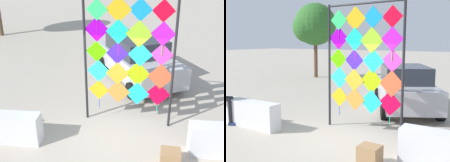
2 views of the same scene
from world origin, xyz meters
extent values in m
plane|color=#ADA393|center=(0.00, 0.00, 0.00)|extent=(120.00, 120.00, 0.00)
cylinder|color=#232328|center=(-0.89, 1.06, 1.82)|extent=(0.07, 0.07, 3.63)
cylinder|color=#232328|center=(1.46, 0.84, 1.82)|extent=(0.07, 0.07, 3.63)
cube|color=yellow|center=(-0.53, 1.05, 0.93)|extent=(0.59, 0.07, 0.59)
cylinder|color=blue|center=(-0.53, 1.06, 0.49)|extent=(0.02, 0.02, 0.28)
cube|color=orange|center=(0.03, 0.97, 0.93)|extent=(0.66, 0.07, 0.67)
cube|color=#1BD0EC|center=(0.55, 0.94, 0.92)|extent=(0.67, 0.07, 0.67)
cube|color=#ED0535|center=(1.12, 0.89, 0.95)|extent=(0.68, 0.08, 0.68)
cylinder|color=#16E5BA|center=(1.12, 0.90, 0.48)|extent=(0.02, 0.02, 0.26)
cube|color=#26F6C3|center=(-0.53, 1.04, 1.51)|extent=(0.64, 0.07, 0.64)
cylinder|color=#E51649|center=(-0.53, 1.05, 1.01)|extent=(0.02, 0.02, 0.34)
cube|color=gold|center=(0.00, 0.97, 1.48)|extent=(0.65, 0.07, 0.65)
cube|color=#9EEA0C|center=(0.55, 0.95, 1.50)|extent=(0.69, 0.08, 0.69)
cube|color=#EC542F|center=(1.16, 0.87, 1.48)|extent=(0.71, 0.08, 0.71)
cube|color=#4DE705|center=(-0.57, 1.05, 2.07)|extent=(0.59, 0.07, 0.59)
cube|color=#3E1ED1|center=(-0.01, 0.99, 2.05)|extent=(0.61, 0.07, 0.61)
cube|color=#1CD9DE|center=(0.59, 0.93, 2.05)|extent=(0.65, 0.07, 0.65)
cylinder|color=red|center=(0.60, 0.94, 1.56)|extent=(0.02, 0.02, 0.33)
cube|color=#EF38B5|center=(1.15, 0.89, 2.08)|extent=(0.60, 0.07, 0.60)
cube|color=#9E05E3|center=(-0.56, 1.05, 2.66)|extent=(0.66, 0.07, 0.67)
cylinder|color=#57E516|center=(-0.56, 1.06, 2.19)|extent=(0.02, 0.02, 0.28)
cube|color=#14D9BF|center=(0.01, 0.97, 2.64)|extent=(0.65, 0.07, 0.65)
cylinder|color=red|center=(0.01, 0.98, 2.16)|extent=(0.02, 0.02, 0.31)
cube|color=#96D426|center=(0.55, 0.92, 2.60)|extent=(0.71, 0.08, 0.71)
cube|color=#C518DE|center=(1.14, 0.86, 2.64)|extent=(0.63, 0.07, 0.63)
cylinder|color=#30E516|center=(1.14, 0.87, 2.20)|extent=(0.02, 0.02, 0.24)
cube|color=#2FEB6F|center=(-0.54, 1.02, 3.18)|extent=(0.56, 0.06, 0.56)
cylinder|color=#E5169F|center=(-0.54, 1.03, 2.74)|extent=(0.02, 0.02, 0.31)
cube|color=gold|center=(0.01, 0.99, 3.19)|extent=(0.68, 0.08, 0.68)
cylinder|color=blue|center=(0.01, 1.00, 2.66)|extent=(0.02, 0.02, 0.38)
cube|color=#1190DB|center=(0.56, 0.94, 3.21)|extent=(0.60, 0.07, 0.60)
cylinder|color=orange|center=(0.56, 0.95, 2.80)|extent=(0.02, 0.02, 0.22)
cube|color=#F90624|center=(1.12, 0.89, 3.20)|extent=(0.58, 0.07, 0.58)
cylinder|color=#16E5CC|center=(1.12, 0.90, 2.77)|extent=(0.02, 0.02, 0.27)
cube|color=#B7B7BC|center=(0.49, 4.16, 0.66)|extent=(3.58, 4.61, 0.76)
cube|color=#282D38|center=(0.42, 4.29, 1.34)|extent=(2.52, 2.85, 0.61)
cylinder|color=black|center=(1.96, 3.30, 0.28)|extent=(0.46, 0.60, 0.57)
cylinder|color=black|center=(0.35, 2.46, 0.28)|extent=(0.46, 0.60, 0.57)
cylinder|color=black|center=(0.63, 5.86, 0.28)|extent=(0.46, 0.60, 0.57)
cylinder|color=black|center=(-0.98, 5.02, 0.28)|extent=(0.46, 0.60, 0.57)
cube|color=#9E754C|center=(1.37, -0.90, 0.22)|extent=(0.47, 0.41, 0.44)
camera|label=1|loc=(0.62, -6.23, 4.42)|focal=46.11mm
camera|label=2|loc=(3.65, -5.95, 2.61)|focal=44.54mm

